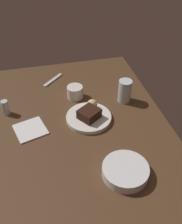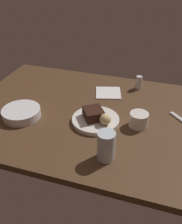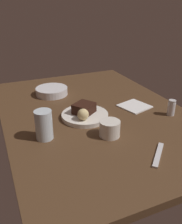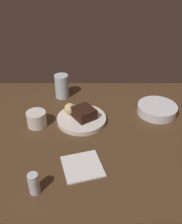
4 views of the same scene
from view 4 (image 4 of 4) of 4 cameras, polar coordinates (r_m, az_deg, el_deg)
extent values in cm
cube|color=#4C331E|center=(106.25, 0.30, -4.71)|extent=(120.00, 84.00, 3.00)
cylinder|color=white|center=(110.01, -2.12, -1.60)|extent=(21.19, 21.19, 1.94)
cube|color=black|center=(108.10, -1.60, -0.23)|extent=(11.59, 11.78, 4.49)
sphere|color=#DBC184|center=(110.76, -4.76, 0.73)|extent=(4.97, 4.97, 4.97)
cylinder|color=silver|center=(82.46, -12.62, -15.61)|extent=(3.46, 3.46, 6.19)
cylinder|color=silver|center=(79.75, -12.95, -13.87)|extent=(3.29, 3.29, 1.20)
cylinder|color=silver|center=(126.05, -6.55, 5.74)|extent=(6.70, 6.70, 11.65)
cylinder|color=silver|center=(118.30, 14.55, 0.60)|extent=(17.55, 17.55, 3.99)
cylinder|color=silver|center=(108.63, -12.07, -1.50)|extent=(8.14, 8.14, 6.43)
cube|color=white|center=(89.72, -1.93, -12.05)|extent=(16.18, 16.15, 0.60)
camera|label=1|loc=(1.11, 59.92, 27.83)|focal=41.36mm
camera|label=2|loc=(1.82, -11.67, 33.94)|focal=40.90mm
camera|label=3|loc=(1.60, -40.40, 21.48)|focal=39.20mm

